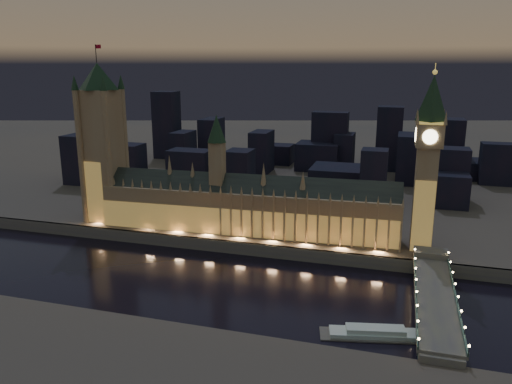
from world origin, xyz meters
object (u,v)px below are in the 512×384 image
(elizabeth_tower, at_px, (428,149))
(victoria_tower, at_px, (102,136))
(river_boat, at_px, (375,333))
(westminster_bridge, at_px, (434,299))
(palace_of_westminster, at_px, (245,205))

(elizabeth_tower, bearing_deg, victoria_tower, 180.00)
(victoria_tower, height_order, river_boat, victoria_tower)
(westminster_bridge, bearing_deg, palace_of_westminster, 151.13)
(victoria_tower, distance_m, river_boat, 230.69)
(elizabeth_tower, relative_size, westminster_bridge, 0.98)
(elizabeth_tower, distance_m, river_boat, 121.56)
(victoria_tower, height_order, elizabeth_tower, victoria_tower)
(river_boat, bearing_deg, westminster_bridge, 51.90)
(victoria_tower, relative_size, westminster_bridge, 1.09)
(westminster_bridge, xyz_separation_m, river_boat, (-26.05, -33.22, -4.43))
(river_boat, bearing_deg, victoria_tower, 153.46)
(palace_of_westminster, distance_m, elizabeth_tower, 120.80)
(palace_of_westminster, height_order, elizabeth_tower, elizabeth_tower)
(palace_of_westminster, bearing_deg, victoria_tower, 179.90)
(palace_of_westminster, bearing_deg, river_boat, -46.87)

